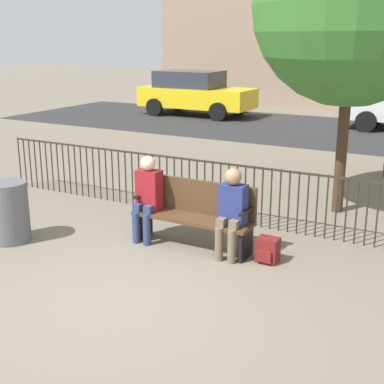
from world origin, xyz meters
TOP-DOWN VIEW (x-y plane):
  - ground_plane at (0.00, 0.00)m, footprint 80.00×80.00m
  - park_bench at (0.00, 1.72)m, footprint 1.72×0.45m
  - seated_person_0 at (-0.69, 1.59)m, footprint 0.34×0.39m
  - seated_person_1 at (0.61, 1.59)m, footprint 0.34×0.39m
  - backpack at (1.10, 1.67)m, footprint 0.27×0.26m
  - fence_railing at (-0.02, 2.86)m, footprint 9.01×0.03m
  - tree_1 at (1.36, 4.21)m, footprint 3.08×3.08m
  - street_surface at (0.00, 12.00)m, footprint 24.00×6.00m
  - parked_car_2 at (-6.18, 13.09)m, footprint 4.20×1.94m
  - trash_bin at (-2.39, 0.61)m, footprint 0.55×0.55m

SIDE VIEW (x-z plane):
  - ground_plane at x=0.00m, z-range 0.00..0.00m
  - street_surface at x=0.00m, z-range 0.00..0.01m
  - backpack at x=1.10m, z-range 0.00..0.32m
  - trash_bin at x=-2.39m, z-range 0.00..0.86m
  - park_bench at x=0.00m, z-range 0.03..0.95m
  - fence_railing at x=-0.02m, z-range 0.08..1.03m
  - seated_person_1 at x=0.61m, z-range 0.08..1.28m
  - seated_person_0 at x=-0.69m, z-range 0.07..1.30m
  - parked_car_2 at x=-6.18m, z-range 0.03..1.65m
  - tree_1 at x=1.36m, z-range 0.87..5.69m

